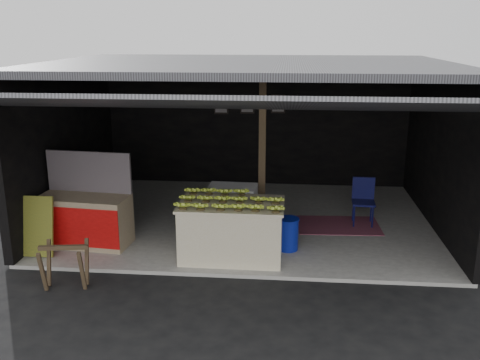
# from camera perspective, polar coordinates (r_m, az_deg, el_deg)

# --- Properties ---
(ground) EXTENTS (80.00, 80.00, 0.00)m
(ground) POSITION_cam_1_polar(r_m,az_deg,el_deg) (8.09, -0.60, -10.44)
(ground) COLOR black
(ground) RESTS_ON ground
(concrete_slab) EXTENTS (7.00, 5.00, 0.06)m
(concrete_slab) POSITION_cam_1_polar(r_m,az_deg,el_deg) (10.37, 0.81, -4.20)
(concrete_slab) COLOR gray
(concrete_slab) RESTS_ON ground
(shophouse) EXTENTS (7.40, 7.29, 3.02)m
(shophouse) POSITION_cam_1_polar(r_m,az_deg,el_deg) (10.17, 1.00, 7.45)
(shophouse) COLOR black
(shophouse) RESTS_ON ground
(banana_table) EXTENTS (1.65, 1.02, 0.91)m
(banana_table) POSITION_cam_1_polar(r_m,az_deg,el_deg) (8.48, -0.89, -5.35)
(banana_table) COLOR beige
(banana_table) RESTS_ON concrete_slab
(banana_pile) EXTENTS (1.52, 0.92, 0.18)m
(banana_pile) POSITION_cam_1_polar(r_m,az_deg,el_deg) (8.30, -0.91, -1.87)
(banana_pile) COLOR gold
(banana_pile) RESTS_ON banana_table
(white_crate) EXTENTS (0.85, 0.60, 0.91)m
(white_crate) POSITION_cam_1_polar(r_m,az_deg,el_deg) (9.32, -0.82, -3.36)
(white_crate) COLOR white
(white_crate) RESTS_ON concrete_slab
(neighbor_stall) EXTENTS (1.55, 0.82, 1.54)m
(neighbor_stall) POSITION_cam_1_polar(r_m,az_deg,el_deg) (9.36, -16.23, -3.88)
(neighbor_stall) COLOR #998466
(neighbor_stall) RESTS_ON concrete_slab
(green_signboard) EXTENTS (0.65, 0.25, 0.96)m
(green_signboard) POSITION_cam_1_polar(r_m,az_deg,el_deg) (9.16, -21.19, -4.62)
(green_signboard) COLOR black
(green_signboard) RESTS_ON concrete_slab
(sawhorse) EXTENTS (0.69, 0.66, 0.65)m
(sawhorse) POSITION_cam_1_polar(r_m,az_deg,el_deg) (8.02, -18.20, -8.26)
(sawhorse) COLOR #463623
(sawhorse) RESTS_ON ground
(water_barrel) EXTENTS (0.35, 0.35, 0.51)m
(water_barrel) POSITION_cam_1_polar(r_m,az_deg,el_deg) (8.87, 5.12, -5.83)
(water_barrel) COLOR #0D1A90
(water_barrel) RESTS_ON concrete_slab
(plastic_chair) EXTENTS (0.43, 0.43, 0.87)m
(plastic_chair) POSITION_cam_1_polar(r_m,az_deg,el_deg) (10.18, 13.02, -1.78)
(plastic_chair) COLOR #0A0C3B
(plastic_chair) RESTS_ON concrete_slab
(magenta_rug) EXTENTS (1.54, 1.07, 0.01)m
(magenta_rug) POSITION_cam_1_polar(r_m,az_deg,el_deg) (10.13, 10.45, -4.76)
(magenta_rug) COLOR maroon
(magenta_rug) RESTS_ON concrete_slab
(picture_frames) EXTENTS (1.62, 0.04, 0.46)m
(picture_frames) POSITION_cam_1_polar(r_m,az_deg,el_deg) (12.26, 0.94, 8.07)
(picture_frames) COLOR black
(picture_frames) RESTS_ON shophouse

